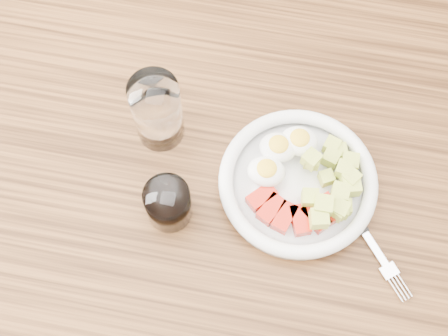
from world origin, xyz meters
The scene contains 6 objects.
ground centered at (0.00, 0.00, 0.00)m, with size 4.00×4.00×0.00m, color brown.
dining_table centered at (0.00, 0.00, 0.67)m, with size 1.50×0.90×0.77m.
bowl centered at (0.11, 0.01, 0.79)m, with size 0.25×0.25×0.06m.
fork centered at (0.20, -0.03, 0.77)m, with size 0.15×0.18×0.01m.
water_glass centered at (-0.13, 0.07, 0.84)m, with size 0.08×0.08×0.14m, color white.
coffee_glass centered at (-0.08, -0.07, 0.81)m, with size 0.07×0.07×0.08m.
Camera 1 is at (0.06, -0.35, 1.69)m, focal length 50.00 mm.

